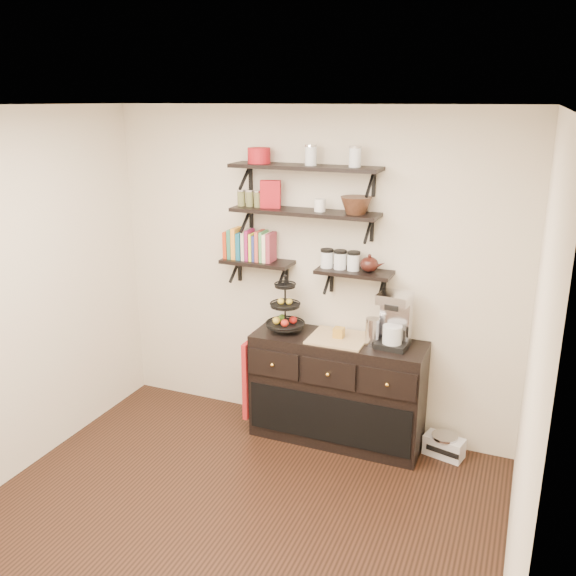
% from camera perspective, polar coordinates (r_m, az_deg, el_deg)
% --- Properties ---
extents(floor, '(3.50, 3.50, 0.00)m').
position_cam_1_polar(floor, '(4.28, -7.04, -22.62)').
color(floor, black).
rests_on(floor, ground).
extents(ceiling, '(3.50, 3.50, 0.02)m').
position_cam_1_polar(ceiling, '(3.29, -8.82, 16.48)').
color(ceiling, white).
rests_on(ceiling, back_wall).
extents(back_wall, '(3.50, 0.02, 2.70)m').
position_cam_1_polar(back_wall, '(5.07, 2.02, 1.40)').
color(back_wall, beige).
rests_on(back_wall, ground).
extents(right_wall, '(0.02, 3.50, 2.70)m').
position_cam_1_polar(right_wall, '(3.15, 21.48, -10.10)').
color(right_wall, beige).
rests_on(right_wall, ground).
extents(shelf_top, '(1.20, 0.27, 0.23)m').
position_cam_1_polar(shelf_top, '(4.78, 1.58, 11.21)').
color(shelf_top, black).
rests_on(shelf_top, back_wall).
extents(shelf_mid, '(1.20, 0.27, 0.23)m').
position_cam_1_polar(shelf_mid, '(4.83, 1.54, 7.08)').
color(shelf_mid, black).
rests_on(shelf_mid, back_wall).
extents(shelf_low_left, '(0.60, 0.25, 0.23)m').
position_cam_1_polar(shelf_low_left, '(5.10, -2.86, 2.39)').
color(shelf_low_left, black).
rests_on(shelf_low_left, back_wall).
extents(shelf_low_right, '(0.60, 0.25, 0.23)m').
position_cam_1_polar(shelf_low_right, '(4.82, 6.24, 1.41)').
color(shelf_low_right, black).
rests_on(shelf_low_right, back_wall).
extents(cookbooks, '(0.43, 0.15, 0.26)m').
position_cam_1_polar(cookbooks, '(5.09, -3.43, 3.94)').
color(cookbooks, red).
rests_on(cookbooks, shelf_low_left).
extents(glass_canisters, '(0.32, 0.10, 0.13)m').
position_cam_1_polar(glass_canisters, '(4.82, 4.89, 2.55)').
color(glass_canisters, silver).
rests_on(glass_canisters, shelf_low_right).
extents(sideboard, '(1.40, 0.50, 0.92)m').
position_cam_1_polar(sideboard, '(5.09, 4.61, -9.46)').
color(sideboard, black).
rests_on(sideboard, floor).
extents(fruit_stand, '(0.32, 0.32, 0.46)m').
position_cam_1_polar(fruit_stand, '(4.99, -0.23, -2.33)').
color(fruit_stand, black).
rests_on(fruit_stand, sideboard).
extents(candle, '(0.08, 0.08, 0.08)m').
position_cam_1_polar(candle, '(4.88, 4.77, -4.17)').
color(candle, '#B07E28').
rests_on(candle, sideboard).
extents(coffee_maker, '(0.26, 0.25, 0.44)m').
position_cam_1_polar(coffee_maker, '(4.75, 9.93, -3.03)').
color(coffee_maker, black).
rests_on(coffee_maker, sideboard).
extents(thermal_carafe, '(0.11, 0.11, 0.22)m').
position_cam_1_polar(thermal_carafe, '(4.77, 7.90, -4.09)').
color(thermal_carafe, silver).
rests_on(thermal_carafe, sideboard).
extents(apron, '(0.04, 0.29, 0.68)m').
position_cam_1_polar(apron, '(5.23, -3.44, -8.26)').
color(apron, maroon).
rests_on(apron, sideboard).
extents(radio, '(0.34, 0.25, 0.18)m').
position_cam_1_polar(radio, '(5.17, 14.39, -14.10)').
color(radio, silver).
rests_on(radio, floor).
extents(recipe_box, '(0.17, 0.10, 0.22)m').
position_cam_1_polar(recipe_box, '(4.92, -1.65, 8.77)').
color(recipe_box, maroon).
rests_on(recipe_box, shelf_mid).
extents(walnut_bowl, '(0.24, 0.24, 0.13)m').
position_cam_1_polar(walnut_bowl, '(4.68, 6.38, 7.69)').
color(walnut_bowl, black).
rests_on(walnut_bowl, shelf_mid).
extents(ramekins, '(0.09, 0.09, 0.10)m').
position_cam_1_polar(ramekins, '(4.77, 3.00, 7.75)').
color(ramekins, white).
rests_on(ramekins, shelf_mid).
extents(teapot, '(0.22, 0.18, 0.14)m').
position_cam_1_polar(teapot, '(4.76, 7.62, 2.34)').
color(teapot, black).
rests_on(teapot, shelf_low_right).
extents(red_pot, '(0.18, 0.18, 0.12)m').
position_cam_1_polar(red_pot, '(4.92, -2.73, 12.28)').
color(red_pot, maroon).
rests_on(red_pot, shelf_top).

